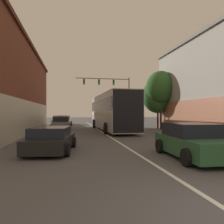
{
  "coord_description": "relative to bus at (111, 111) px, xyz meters",
  "views": [
    {
      "loc": [
        -2.91,
        -3.26,
        1.85
      ],
      "look_at": [
        0.88,
        16.84,
        1.89
      ],
      "focal_mm": 35.0,
      "sensor_mm": 36.0,
      "label": 1
    }
  ],
  "objects": [
    {
      "name": "lane_center_line",
      "position": [
        -1.22,
        -2.48,
        -2.05
      ],
      "size": [
        0.14,
        45.3,
        0.01
      ],
      "color": "silver",
      "rests_on": "ground_plane"
    },
    {
      "name": "bus",
      "position": [
        0.0,
        0.0,
        0.0
      ],
      "size": [
        3.04,
        13.04,
        3.67
      ],
      "rotation": [
        0.0,
        0.0,
        1.59
      ],
      "color": "#B7B7BC",
      "rests_on": "ground_plane"
    },
    {
      "name": "hatchback_foreground",
      "position": [
        0.81,
        -14.24,
        -1.38
      ],
      "size": [
        2.32,
        4.22,
        1.4
      ],
      "rotation": [
        0.0,
        0.0,
        1.53
      ],
      "color": "#285633",
      "rests_on": "ground_plane"
    },
    {
      "name": "parked_car_left_near",
      "position": [
        -5.26,
        6.82,
        -1.36
      ],
      "size": [
        2.59,
        4.87,
        1.45
      ],
      "rotation": [
        0.0,
        0.0,
        1.45
      ],
      "color": "silver",
      "rests_on": "ground_plane"
    },
    {
      "name": "parked_car_left_mid",
      "position": [
        -5.19,
        1.5,
        -1.38
      ],
      "size": [
        2.13,
        3.99,
        1.42
      ],
      "rotation": [
        0.0,
        0.0,
        1.61
      ],
      "color": "slate",
      "rests_on": "ground_plane"
    },
    {
      "name": "parked_car_left_far",
      "position": [
        -5.33,
        12.13,
        -1.4
      ],
      "size": [
        2.25,
        4.39,
        1.37
      ],
      "rotation": [
        0.0,
        0.0,
        1.49
      ],
      "color": "orange",
      "rests_on": "ground_plane"
    },
    {
      "name": "parked_car_left_distant",
      "position": [
        -5.05,
        -11.77,
        -1.49
      ],
      "size": [
        2.4,
        4.14,
        1.18
      ],
      "rotation": [
        0.0,
        0.0,
        1.45
      ],
      "color": "black",
      "rests_on": "ground_plane"
    },
    {
      "name": "traffic_signal_gantry",
      "position": [
        2.07,
        10.16,
        3.32
      ],
      "size": [
        8.2,
        0.36,
        7.24
      ],
      "color": "#514C47",
      "rests_on": "ground_plane"
    },
    {
      "name": "street_tree_near",
      "position": [
        5.6,
        0.2,
        2.54
      ],
      "size": [
        3.32,
        2.98,
        6.43
      ],
      "color": "#3D2D1E",
      "rests_on": "ground_plane"
    },
    {
      "name": "street_tree_far",
      "position": [
        5.65,
        1.15,
        1.68
      ],
      "size": [
        3.59,
        3.23,
        5.72
      ],
      "color": "#3D2D1E",
      "rests_on": "ground_plane"
    }
  ]
}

